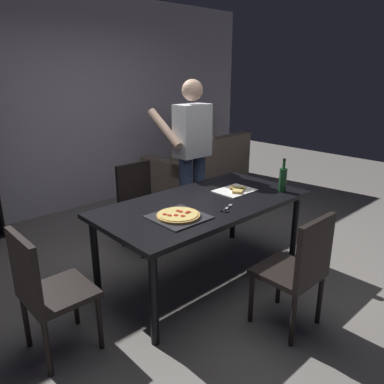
{
  "coord_description": "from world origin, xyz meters",
  "views": [
    {
      "loc": [
        -2.14,
        -2.15,
        1.83
      ],
      "look_at": [
        0.0,
        0.15,
        0.8
      ],
      "focal_mm": 34.75,
      "sensor_mm": 36.0,
      "label": 1
    }
  ],
  "objects_px": {
    "dining_table": "(204,209)",
    "pepperoni_pizza_on_tray": "(178,216)",
    "person_serving_pizza": "(191,152)",
    "chair_far_side": "(140,200)",
    "chair_left_end": "(45,287)",
    "kitchen_scissors": "(225,209)",
    "chair_near_camera": "(299,266)",
    "couch": "(201,170)",
    "wine_bottle": "(283,179)"
  },
  "relations": [
    {
      "from": "chair_left_end",
      "to": "pepperoni_pizza_on_tray",
      "type": "distance_m",
      "value": 1.06
    },
    {
      "from": "chair_far_side",
      "to": "pepperoni_pizza_on_tray",
      "type": "height_order",
      "value": "chair_far_side"
    },
    {
      "from": "pepperoni_pizza_on_tray",
      "to": "wine_bottle",
      "type": "height_order",
      "value": "wine_bottle"
    },
    {
      "from": "chair_far_side",
      "to": "wine_bottle",
      "type": "distance_m",
      "value": 1.5
    },
    {
      "from": "chair_far_side",
      "to": "couch",
      "type": "relative_size",
      "value": 0.51
    },
    {
      "from": "dining_table",
      "to": "pepperoni_pizza_on_tray",
      "type": "distance_m",
      "value": 0.44
    },
    {
      "from": "chair_left_end",
      "to": "kitchen_scissors",
      "type": "xyz_separation_m",
      "value": [
        1.41,
        -0.27,
        0.24
      ]
    },
    {
      "from": "chair_far_side",
      "to": "dining_table",
      "type": "bearing_deg",
      "value": -90.0
    },
    {
      "from": "person_serving_pizza",
      "to": "kitchen_scissors",
      "type": "height_order",
      "value": "person_serving_pizza"
    },
    {
      "from": "chair_near_camera",
      "to": "dining_table",
      "type": "bearing_deg",
      "value": 90.0
    },
    {
      "from": "couch",
      "to": "wine_bottle",
      "type": "relative_size",
      "value": 5.62
    },
    {
      "from": "dining_table",
      "to": "kitchen_scissors",
      "type": "xyz_separation_m",
      "value": [
        -0.02,
        -0.27,
        0.07
      ]
    },
    {
      "from": "chair_far_side",
      "to": "pepperoni_pizza_on_tray",
      "type": "xyz_separation_m",
      "value": [
        -0.41,
        -1.1,
        0.25
      ]
    },
    {
      "from": "chair_left_end",
      "to": "couch",
      "type": "distance_m",
      "value": 3.88
    },
    {
      "from": "chair_left_end",
      "to": "kitchen_scissors",
      "type": "bearing_deg",
      "value": -10.9
    },
    {
      "from": "chair_near_camera",
      "to": "chair_far_side",
      "type": "xyz_separation_m",
      "value": [
        0.0,
        1.93,
        0.0
      ]
    },
    {
      "from": "dining_table",
      "to": "pepperoni_pizza_on_tray",
      "type": "relative_size",
      "value": 4.73
    },
    {
      "from": "chair_near_camera",
      "to": "chair_left_end",
      "type": "bearing_deg",
      "value": 145.96
    },
    {
      "from": "chair_far_side",
      "to": "chair_left_end",
      "type": "distance_m",
      "value": 1.72
    },
    {
      "from": "dining_table",
      "to": "chair_left_end",
      "type": "distance_m",
      "value": 1.44
    },
    {
      "from": "dining_table",
      "to": "pepperoni_pizza_on_tray",
      "type": "height_order",
      "value": "pepperoni_pizza_on_tray"
    },
    {
      "from": "person_serving_pizza",
      "to": "pepperoni_pizza_on_tray",
      "type": "distance_m",
      "value": 1.31
    },
    {
      "from": "couch",
      "to": "chair_left_end",
      "type": "bearing_deg",
      "value": -149.19
    },
    {
      "from": "chair_left_end",
      "to": "wine_bottle",
      "type": "relative_size",
      "value": 2.85
    },
    {
      "from": "couch",
      "to": "wine_bottle",
      "type": "distance_m",
      "value": 2.63
    },
    {
      "from": "wine_bottle",
      "to": "kitchen_scissors",
      "type": "bearing_deg",
      "value": 177.67
    },
    {
      "from": "chair_left_end",
      "to": "kitchen_scissors",
      "type": "distance_m",
      "value": 1.45
    },
    {
      "from": "chair_near_camera",
      "to": "pepperoni_pizza_on_tray",
      "type": "xyz_separation_m",
      "value": [
        -0.41,
        0.83,
        0.25
      ]
    },
    {
      "from": "chair_far_side",
      "to": "person_serving_pizza",
      "type": "height_order",
      "value": "person_serving_pizza"
    },
    {
      "from": "chair_near_camera",
      "to": "couch",
      "type": "distance_m",
      "value": 3.52
    },
    {
      "from": "chair_far_side",
      "to": "person_serving_pizza",
      "type": "xyz_separation_m",
      "value": [
        0.54,
        -0.22,
        0.49
      ]
    },
    {
      "from": "person_serving_pizza",
      "to": "chair_far_side",
      "type": "bearing_deg",
      "value": 157.86
    },
    {
      "from": "chair_near_camera",
      "to": "person_serving_pizza",
      "type": "bearing_deg",
      "value": 72.39
    },
    {
      "from": "chair_left_end",
      "to": "person_serving_pizza",
      "type": "distance_m",
      "value": 2.16
    },
    {
      "from": "chair_far_side",
      "to": "chair_near_camera",
      "type": "bearing_deg",
      "value": -90.0
    },
    {
      "from": "wine_bottle",
      "to": "pepperoni_pizza_on_tray",
      "type": "bearing_deg",
      "value": 171.69
    },
    {
      "from": "person_serving_pizza",
      "to": "pepperoni_pizza_on_tray",
      "type": "xyz_separation_m",
      "value": [
        -0.95,
        -0.88,
        -0.23
      ]
    },
    {
      "from": "chair_near_camera",
      "to": "wine_bottle",
      "type": "xyz_separation_m",
      "value": [
        0.73,
        0.66,
        0.36
      ]
    },
    {
      "from": "chair_left_end",
      "to": "couch",
      "type": "relative_size",
      "value": 0.51
    },
    {
      "from": "pepperoni_pizza_on_tray",
      "to": "kitchen_scissors",
      "type": "distance_m",
      "value": 0.41
    },
    {
      "from": "couch",
      "to": "dining_table",
      "type": "bearing_deg",
      "value": -133.81
    },
    {
      "from": "chair_left_end",
      "to": "chair_near_camera",
      "type": "bearing_deg",
      "value": -34.04
    },
    {
      "from": "dining_table",
      "to": "person_serving_pizza",
      "type": "distance_m",
      "value": 0.97
    },
    {
      "from": "dining_table",
      "to": "chair_near_camera",
      "type": "bearing_deg",
      "value": -90.0
    },
    {
      "from": "person_serving_pizza",
      "to": "couch",
      "type": "bearing_deg",
      "value": 42.36
    },
    {
      "from": "pepperoni_pizza_on_tray",
      "to": "dining_table",
      "type": "bearing_deg",
      "value": 18.3
    },
    {
      "from": "kitchen_scissors",
      "to": "chair_left_end",
      "type": "bearing_deg",
      "value": 169.1
    },
    {
      "from": "dining_table",
      "to": "chair_far_side",
      "type": "relative_size",
      "value": 2.09
    },
    {
      "from": "couch",
      "to": "person_serving_pizza",
      "type": "xyz_separation_m",
      "value": [
        -1.37,
        -1.24,
        0.7
      ]
    },
    {
      "from": "pepperoni_pizza_on_tray",
      "to": "wine_bottle",
      "type": "bearing_deg",
      "value": -8.31
    }
  ]
}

